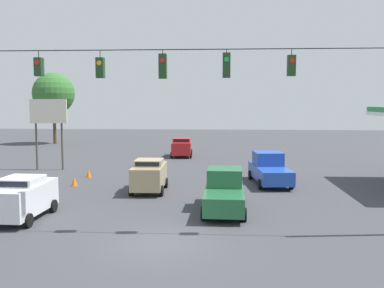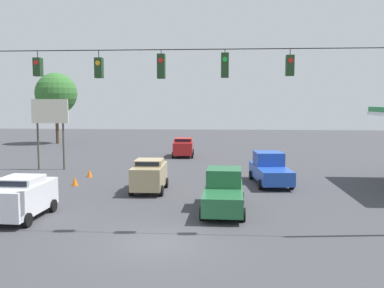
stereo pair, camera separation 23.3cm
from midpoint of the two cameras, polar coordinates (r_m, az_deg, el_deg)
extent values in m
plane|color=#3D3D42|center=(17.36, -4.42, -13.05)|extent=(140.00, 140.00, 0.00)
cylinder|color=black|center=(18.34, -3.77, 12.44)|extent=(20.77, 0.04, 0.04)
cube|color=#1E3D1E|center=(18.32, 13.28, 10.15)|extent=(0.32, 0.36, 0.85)
cylinder|color=black|center=(18.38, 13.32, 11.88)|extent=(0.03, 0.03, 0.26)
cylinder|color=red|center=(18.15, 13.39, 10.80)|extent=(0.20, 0.02, 0.20)
cube|color=#1E3D1E|center=(18.10, 4.78, 10.41)|extent=(0.32, 0.36, 1.02)
cylinder|color=black|center=(18.16, 4.79, 12.25)|extent=(0.03, 0.03, 0.16)
cylinder|color=green|center=(17.93, 4.79, 11.19)|extent=(0.20, 0.02, 0.20)
cube|color=#1E3D1E|center=(18.27, -3.75, 10.30)|extent=(0.32, 0.36, 1.02)
cylinder|color=black|center=(18.33, -3.76, 12.17)|extent=(0.03, 0.03, 0.18)
cylinder|color=red|center=(18.10, -3.84, 11.07)|extent=(0.20, 0.02, 0.20)
cube|color=#1E3D1E|center=(18.81, -11.95, 9.89)|extent=(0.32, 0.36, 0.85)
cylinder|color=black|center=(18.87, -11.98, 11.66)|extent=(0.03, 0.03, 0.31)
cylinder|color=orange|center=(18.65, -12.12, 10.52)|extent=(0.20, 0.02, 0.20)
cube|color=#1E3D1E|center=(19.71, -19.52, 9.64)|extent=(0.32, 0.36, 0.78)
cylinder|color=black|center=(19.76, -19.58, 11.21)|extent=(0.03, 0.03, 0.30)
cylinder|color=red|center=(19.56, -19.77, 10.19)|extent=(0.20, 0.02, 0.20)
cube|color=#236038|center=(21.93, 4.53, -6.99)|extent=(2.06, 5.41, 0.90)
cube|color=#236038|center=(22.38, 4.58, -4.39)|extent=(1.82, 1.98, 0.90)
cube|color=black|center=(23.34, 4.63, -3.97)|extent=(1.53, 0.06, 0.63)
cylinder|color=black|center=(23.73, 6.94, -7.16)|extent=(0.24, 0.65, 0.64)
cylinder|color=black|center=(23.76, 2.28, -7.10)|extent=(0.24, 0.65, 0.64)
cylinder|color=black|center=(20.35, 7.16, -9.32)|extent=(0.24, 0.65, 0.64)
cylinder|color=black|center=(20.39, 1.69, -9.25)|extent=(0.24, 0.65, 0.64)
cube|color=red|center=(43.54, -1.02, -0.47)|extent=(2.07, 4.01, 1.22)
cube|color=red|center=(43.46, -1.03, 0.56)|extent=(1.82, 1.81, 0.36)
cube|color=black|center=(42.59, -1.08, 0.46)|extent=(1.51, 0.09, 0.25)
cylinder|color=black|center=(42.40, -2.38, -1.47)|extent=(0.25, 0.65, 0.64)
cylinder|color=black|center=(42.31, 0.18, -1.48)|extent=(0.25, 0.65, 0.64)
cylinder|color=black|center=(44.93, -2.16, -1.07)|extent=(0.25, 0.65, 0.64)
cylinder|color=black|center=(44.84, 0.26, -1.08)|extent=(0.25, 0.65, 0.64)
cube|color=#234CB2|center=(29.50, 10.62, -3.80)|extent=(2.56, 5.68, 0.90)
cube|color=#234CB2|center=(30.01, 10.39, -1.90)|extent=(2.04, 2.16, 0.90)
cube|color=black|center=(30.98, 10.00, -1.66)|extent=(1.61, 0.18, 0.63)
cylinder|color=black|center=(31.52, 11.72, -4.05)|extent=(0.28, 0.66, 0.64)
cylinder|color=black|center=(31.12, 8.09, -4.11)|extent=(0.28, 0.66, 0.64)
cylinder|color=black|center=(28.11, 13.39, -5.26)|extent=(0.28, 0.66, 0.64)
cylinder|color=black|center=(27.66, 9.34, -5.36)|extent=(0.28, 0.66, 0.64)
cube|color=silver|center=(22.02, -21.45, -6.73)|extent=(1.96, 4.19, 1.34)
cube|color=silver|center=(21.86, -21.53, -4.55)|extent=(1.75, 1.87, 0.36)
cube|color=black|center=(21.06, -22.68, -4.96)|extent=(1.47, 0.06, 0.25)
cylinder|color=black|center=(20.60, -20.80, -9.47)|extent=(0.24, 0.65, 0.64)
cylinder|color=black|center=(23.74, -21.89, -7.52)|extent=(0.24, 0.65, 0.64)
cylinder|color=black|center=(22.96, -17.78, -7.83)|extent=(0.24, 0.65, 0.64)
cube|color=tan|center=(26.73, -5.45, -4.24)|extent=(1.86, 3.93, 1.33)
cube|color=tan|center=(26.60, -5.47, -2.44)|extent=(1.68, 1.74, 0.36)
cube|color=black|center=(25.75, -5.76, -2.71)|extent=(1.44, 0.04, 0.25)
cylinder|color=black|center=(25.78, -7.85, -6.14)|extent=(0.23, 0.64, 0.64)
cylinder|color=black|center=(25.50, -3.86, -6.23)|extent=(0.23, 0.64, 0.64)
cylinder|color=black|center=(28.23, -6.87, -5.10)|extent=(0.23, 0.64, 0.64)
cylinder|color=black|center=(27.97, -3.22, -5.17)|extent=(0.23, 0.64, 0.64)
cone|color=orange|center=(23.51, -20.85, -7.68)|extent=(0.41, 0.41, 0.59)
cone|color=orange|center=(26.25, -18.00, -6.21)|extent=(0.41, 0.41, 0.59)
cone|color=orange|center=(29.57, -15.14, -4.82)|extent=(0.41, 0.41, 0.59)
cone|color=orange|center=(32.65, -13.30, -3.80)|extent=(0.41, 0.41, 0.59)
cylinder|color=#4C473D|center=(36.60, -16.57, -0.32)|extent=(0.16, 0.16, 3.83)
cylinder|color=#4C473D|center=(37.41, -19.65, -0.29)|extent=(0.16, 0.16, 3.83)
cube|color=silver|center=(36.82, -18.27, 4.18)|extent=(3.07, 0.12, 1.96)
cylinder|color=#4C3823|center=(59.93, -17.44, 2.53)|extent=(0.42, 0.42, 5.18)
sphere|color=#336B2D|center=(59.87, -17.56, 6.45)|extent=(5.49, 5.49, 5.49)
camera|label=1|loc=(0.12, -89.74, 0.03)|focal=40.00mm
camera|label=2|loc=(0.12, 90.26, -0.03)|focal=40.00mm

